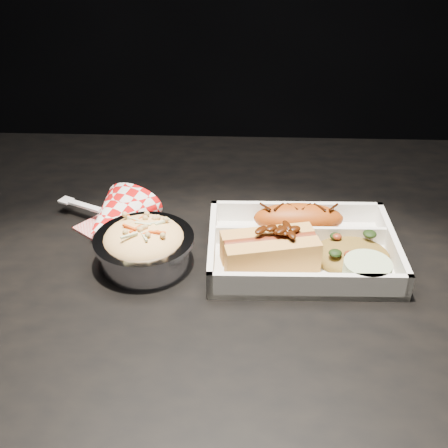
{
  "coord_description": "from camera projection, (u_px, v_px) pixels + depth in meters",
  "views": [
    {
      "loc": [
        0.01,
        -0.64,
        1.2
      ],
      "look_at": [
        -0.01,
        -0.02,
        0.81
      ],
      "focal_mm": 45.0,
      "sensor_mm": 36.0,
      "label": 1
    }
  ],
  "objects": [
    {
      "name": "cupcake_liner",
      "position": [
        367.0,
        272.0,
        0.7
      ],
      "size": [
        0.06,
        0.06,
        0.03
      ],
      "primitive_type": "cylinder",
      "color": "#B4CA98",
      "rests_on": "food_tray"
    },
    {
      "name": "fried_rice_mound",
      "position": [
        352.0,
        249.0,
        0.74
      ],
      "size": [
        0.11,
        0.09,
        0.03
      ],
      "primitive_type": "ellipsoid",
      "rotation": [
        0.0,
        0.0,
        0.02
      ],
      "color": "olive",
      "rests_on": "food_tray"
    },
    {
      "name": "dining_table",
      "position": [
        232.0,
        302.0,
        0.83
      ],
      "size": [
        1.2,
        0.8,
        0.75
      ],
      "color": "black",
      "rests_on": "ground"
    },
    {
      "name": "hotdog",
      "position": [
        270.0,
        248.0,
        0.73
      ],
      "size": [
        0.13,
        0.08,
        0.06
      ],
      "rotation": [
        0.0,
        0.0,
        0.22
      ],
      "color": "gold",
      "rests_on": "food_tray"
    },
    {
      "name": "napkin_fork",
      "position": [
        114.0,
        217.0,
        0.83
      ],
      "size": [
        0.17,
        0.15,
        0.1
      ],
      "rotation": [
        0.0,
        0.0,
        -0.44
      ],
      "color": "red",
      "rests_on": "dining_table"
    },
    {
      "name": "foil_coleslaw_cup",
      "position": [
        144.0,
        245.0,
        0.74
      ],
      "size": [
        0.13,
        0.13,
        0.07
      ],
      "color": "silver",
      "rests_on": "dining_table"
    },
    {
      "name": "food_tray",
      "position": [
        301.0,
        251.0,
        0.76
      ],
      "size": [
        0.25,
        0.19,
        0.04
      ],
      "rotation": [
        0.0,
        0.0,
        0.02
      ],
      "color": "white",
      "rests_on": "dining_table"
    },
    {
      "name": "fried_pastry",
      "position": [
        298.0,
        218.0,
        0.8
      ],
      "size": [
        0.13,
        0.05,
        0.04
      ],
      "primitive_type": "ellipsoid",
      "rotation": [
        0.0,
        0.0,
        0.02
      ],
      "color": "#A44410",
      "rests_on": "food_tray"
    }
  ]
}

